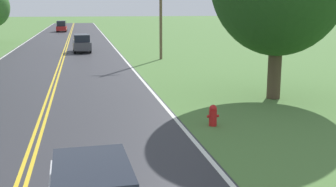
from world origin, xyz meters
name	(u,v)px	position (x,y,z in m)	size (l,w,h in m)	color
fire_hydrant	(213,115)	(6.52, 13.71, 0.42)	(0.46, 0.30, 0.83)	red
utility_pole_midground	(161,2)	(8.47, 34.70, 4.88)	(1.80, 0.24, 9.44)	brown
car_dark_grey_van_approaching	(82,43)	(1.75, 41.99, 0.93)	(1.85, 3.98, 1.78)	black
car_red_van_mid_near	(62,26)	(-1.62, 78.36, 1.00)	(1.81, 4.57, 1.98)	black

